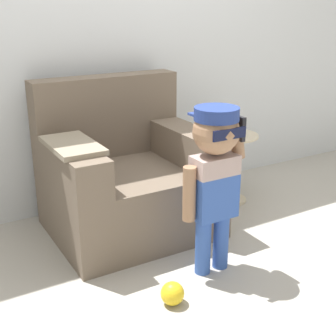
{
  "coord_description": "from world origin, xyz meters",
  "views": [
    {
      "loc": [
        -1.43,
        -2.31,
        1.45
      ],
      "look_at": [
        -0.13,
        -0.09,
        0.53
      ],
      "focal_mm": 50.0,
      "sensor_mm": 36.0,
      "label": 1
    }
  ],
  "objects_px": {
    "side_table": "(233,162)",
    "toy_ball": "(172,293)",
    "armchair": "(126,178)",
    "person_child": "(214,166)"
  },
  "relations": [
    {
      "from": "person_child",
      "to": "toy_ball",
      "type": "xyz_separation_m",
      "value": [
        -0.36,
        -0.17,
        -0.57
      ]
    },
    {
      "from": "side_table",
      "to": "person_child",
      "type": "bearing_deg",
      "value": -134.06
    },
    {
      "from": "person_child",
      "to": "side_table",
      "type": "distance_m",
      "value": 1.05
    },
    {
      "from": "side_table",
      "to": "toy_ball",
      "type": "xyz_separation_m",
      "value": [
        -1.06,
        -0.89,
        -0.26
      ]
    },
    {
      "from": "armchair",
      "to": "person_child",
      "type": "relative_size",
      "value": 1.09
    },
    {
      "from": "armchair",
      "to": "toy_ball",
      "type": "height_order",
      "value": "armchair"
    },
    {
      "from": "armchair",
      "to": "person_child",
      "type": "xyz_separation_m",
      "value": [
        0.18,
        -0.73,
        0.28
      ]
    },
    {
      "from": "person_child",
      "to": "toy_ball",
      "type": "distance_m",
      "value": 0.69
    },
    {
      "from": "armchair",
      "to": "person_child",
      "type": "bearing_deg",
      "value": -76.27
    },
    {
      "from": "armchair",
      "to": "side_table",
      "type": "relative_size",
      "value": 1.95
    }
  ]
}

